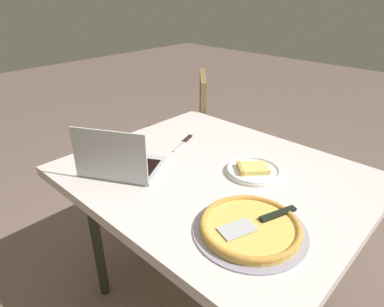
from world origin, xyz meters
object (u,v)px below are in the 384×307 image
object	(u,v)px
laptop	(121,163)
table_knife	(184,141)
pizza_plate	(253,170)
pizza_tray	(250,227)
dining_table	(215,184)
chair_far	(186,129)

from	to	relation	value
laptop	table_knife	size ratio (longest dim) A/B	1.98
pizza_plate	pizza_tray	world-z (taller)	same
pizza_tray	table_knife	world-z (taller)	pizza_tray
dining_table	chair_far	xyz separation A→B (m)	(0.78, -0.61, -0.15)
dining_table	chair_far	distance (m)	1.01
chair_far	table_knife	bearing A→B (deg)	133.74
pizza_plate	pizza_tray	size ratio (longest dim) A/B	0.63
laptop	chair_far	distance (m)	1.05
pizza_plate	table_knife	size ratio (longest dim) A/B	1.19
pizza_plate	pizza_tray	xyz separation A→B (m)	(-0.21, 0.33, 0.01)
pizza_plate	dining_table	bearing A→B (deg)	41.93
pizza_plate	table_knife	bearing A→B (deg)	-2.74
dining_table	laptop	world-z (taller)	laptop
table_knife	pizza_plate	bearing A→B (deg)	177.26
laptop	pizza_tray	bearing A→B (deg)	-174.51
pizza_tray	chair_far	world-z (taller)	chair_far
dining_table	table_knife	xyz separation A→B (m)	(0.32, -0.13, 0.06)
pizza_tray	table_knife	xyz separation A→B (m)	(0.65, -0.35, -0.01)
table_knife	chair_far	distance (m)	0.70
pizza_plate	table_knife	distance (m)	0.44
pizza_plate	table_knife	world-z (taller)	pizza_plate
laptop	pizza_plate	bearing A→B (deg)	-137.31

